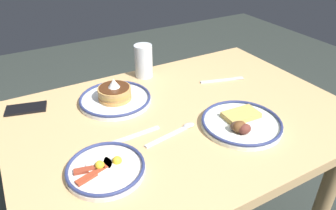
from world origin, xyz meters
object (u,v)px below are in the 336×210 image
(cell_phone, at_px, (26,109))
(plate_far_companion, at_px, (106,168))
(fork_near, at_px, (223,80))
(tea_spoon, at_px, (177,131))
(plate_near_main, at_px, (115,97))
(plate_center_pancakes, at_px, (241,123))
(drinking_glass, at_px, (144,63))
(butter_knife, at_px, (130,137))

(cell_phone, bearing_deg, plate_far_companion, 121.77)
(fork_near, distance_m, tea_spoon, 0.43)
(fork_near, bearing_deg, plate_near_main, -7.12)
(plate_center_pancakes, xyz_separation_m, drinking_glass, (0.12, -0.52, 0.05))
(plate_center_pancakes, height_order, fork_near, plate_center_pancakes)
(plate_near_main, height_order, butter_knife, plate_near_main)
(plate_far_companion, relative_size, drinking_glass, 1.55)
(drinking_glass, distance_m, fork_near, 0.35)
(plate_near_main, bearing_deg, plate_far_companion, 64.83)
(drinking_glass, xyz_separation_m, cell_phone, (0.51, 0.04, -0.06))
(butter_knife, relative_size, tea_spoon, 1.08)
(drinking_glass, height_order, tea_spoon, drinking_glass)
(drinking_glass, distance_m, tea_spoon, 0.45)
(butter_knife, height_order, tea_spoon, tea_spoon)
(fork_near, bearing_deg, plate_far_companion, 24.58)
(plate_near_main, xyz_separation_m, tea_spoon, (-0.11, 0.29, -0.02))
(plate_far_companion, bearing_deg, plate_near_main, -115.17)
(plate_far_companion, bearing_deg, cell_phone, -72.45)
(plate_near_main, relative_size, drinking_glass, 1.91)
(plate_near_main, xyz_separation_m, plate_center_pancakes, (-0.31, 0.37, -0.01))
(plate_center_pancakes, height_order, plate_far_companion, plate_center_pancakes)
(plate_far_companion, relative_size, butter_knife, 1.04)
(drinking_glass, height_order, cell_phone, drinking_glass)
(plate_far_companion, height_order, drinking_glass, drinking_glass)
(plate_center_pancakes, height_order, drinking_glass, drinking_glass)
(plate_near_main, distance_m, tea_spoon, 0.31)
(plate_near_main, xyz_separation_m, cell_phone, (0.31, -0.11, -0.02))
(plate_far_companion, xyz_separation_m, cell_phone, (0.15, -0.46, -0.01))
(plate_far_companion, distance_m, fork_near, 0.70)
(plate_far_companion, xyz_separation_m, butter_knife, (-0.12, -0.11, -0.01))
(drinking_glass, bearing_deg, cell_phone, 4.52)
(plate_center_pancakes, height_order, cell_phone, plate_center_pancakes)
(drinking_glass, relative_size, fork_near, 0.75)
(plate_center_pancakes, distance_m, plate_far_companion, 0.48)
(plate_center_pancakes, bearing_deg, fork_near, -117.34)
(fork_near, bearing_deg, plate_center_pancakes, 62.66)
(cell_phone, xyz_separation_m, tea_spoon, (-0.42, 0.40, 0.00))
(cell_phone, distance_m, tea_spoon, 0.58)
(plate_center_pancakes, distance_m, butter_knife, 0.38)
(drinking_glass, relative_size, tea_spoon, 0.72)
(plate_center_pancakes, distance_m, drinking_glass, 0.53)
(drinking_glass, distance_m, cell_phone, 0.51)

